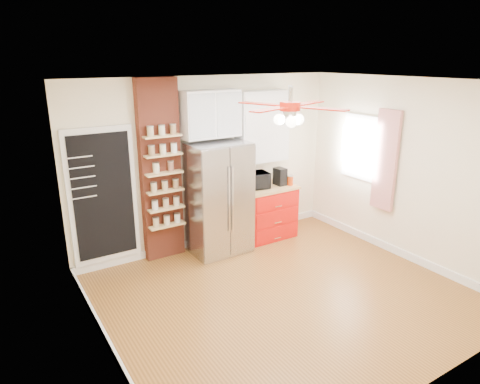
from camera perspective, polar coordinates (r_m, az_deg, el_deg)
floor at (r=5.77m, az=5.82°, el=-13.44°), size 4.50×4.50×0.00m
ceiling at (r=4.95m, az=6.81°, el=14.41°), size 4.50×4.50×0.00m
wall_back at (r=6.82m, az=-4.18°, el=3.86°), size 4.50×0.02×2.70m
wall_front at (r=3.96m, az=24.66°, el=-8.25°), size 4.50×0.02×2.70m
wall_left at (r=4.27m, az=-18.34°, el=-5.61°), size 0.02×4.00×2.70m
wall_right at (r=6.79m, az=21.40°, el=2.61°), size 0.02×4.00×2.70m
chalkboard at (r=6.27m, az=-17.79°, el=-0.58°), size 0.95×0.05×1.95m
brick_pillar at (r=6.40m, az=-10.56°, el=2.69°), size 0.60×0.16×2.70m
fridge at (r=6.61m, az=-2.95°, el=-0.84°), size 0.90×0.70×1.75m
upper_glass_cabinet at (r=6.50m, az=-3.99°, el=10.36°), size 0.90×0.35×0.70m
red_cabinet at (r=7.29m, az=3.57°, el=-2.60°), size 0.94×0.64×0.90m
upper_shelf_unit at (r=7.06m, az=2.98°, el=8.71°), size 0.90×0.30×1.15m
window at (r=7.28m, az=15.85°, el=5.73°), size 0.04×0.75×1.05m
curtain at (r=6.92m, az=18.84°, el=4.00°), size 0.06×0.40×1.55m
ceiling_fan at (r=4.97m, az=6.70°, el=11.23°), size 1.40×1.40×0.44m
toaster_oven at (r=6.98m, az=1.83°, el=1.53°), size 0.52×0.39×0.27m
coffee_maker at (r=7.21m, az=5.35°, el=2.08°), size 0.16×0.22×0.29m
canister_left at (r=7.22m, az=6.70°, el=1.51°), size 0.12×0.12×0.15m
canister_right at (r=7.33m, az=6.05°, el=1.68°), size 0.10×0.10×0.13m
pantry_jar_oats at (r=6.25m, az=-11.13°, el=3.15°), size 0.11×0.11×0.14m
pantry_jar_beans at (r=6.32m, az=-9.23°, el=3.40°), size 0.12×0.12×0.13m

